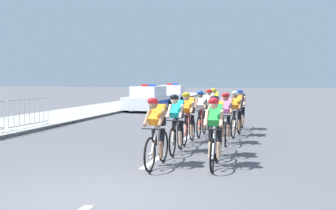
# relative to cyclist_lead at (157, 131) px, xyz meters

# --- Properties ---
(ground_plane) EXTENTS (160.00, 160.00, 0.00)m
(ground_plane) POSITION_rel_cyclist_lead_xyz_m (-0.24, -2.45, -0.79)
(ground_plane) COLOR #56565B
(sidewalk_slab) EXTENTS (3.96, 60.00, 0.12)m
(sidewalk_slab) POSITION_rel_cyclist_lead_xyz_m (-7.80, 11.55, -0.73)
(sidewalk_slab) COLOR #A3A099
(sidewalk_slab) RESTS_ON ground
(kerb_edge) EXTENTS (0.16, 60.00, 0.13)m
(kerb_edge) POSITION_rel_cyclist_lead_xyz_m (-5.90, 11.55, -0.72)
(kerb_edge) COLOR #9E9E99
(kerb_edge) RESTS_ON ground
(lane_markings_centre) EXTENTS (0.14, 21.60, 0.01)m
(lane_markings_centre) POSITION_rel_cyclist_lead_xyz_m (-0.24, 6.50, -0.78)
(lane_markings_centre) COLOR white
(lane_markings_centre) RESTS_ON ground
(cyclist_lead) EXTENTS (0.42, 1.72, 1.56)m
(cyclist_lead) POSITION_rel_cyclist_lead_xyz_m (0.00, 0.00, 0.00)
(cyclist_lead) COLOR black
(cyclist_lead) RESTS_ON ground
(cyclist_second) EXTENTS (0.43, 1.72, 1.56)m
(cyclist_second) POSITION_rel_cyclist_lead_xyz_m (1.22, 0.28, 0.00)
(cyclist_second) COLOR black
(cyclist_second) RESTS_ON ground
(cyclist_third) EXTENTS (0.42, 1.72, 1.56)m
(cyclist_third) POSITION_rel_cyclist_lead_xyz_m (0.03, 1.66, 0.00)
(cyclist_third) COLOR black
(cyclist_third) RESTS_ON ground
(cyclist_fourth) EXTENTS (0.42, 1.72, 1.56)m
(cyclist_fourth) POSITION_rel_cyclist_lead_xyz_m (1.09, 1.40, 0.00)
(cyclist_fourth) COLOR black
(cyclist_fourth) RESTS_ON ground
(cyclist_fifth) EXTENTS (0.42, 1.72, 1.56)m
(cyclist_fifth) POSITION_rel_cyclist_lead_xyz_m (0.01, 3.18, 0.00)
(cyclist_fifth) COLOR black
(cyclist_fifth) RESTS_ON ground
(cyclist_sixth) EXTENTS (0.45, 1.72, 1.56)m
(cyclist_sixth) POSITION_rel_cyclist_lead_xyz_m (1.10, 3.33, 0.00)
(cyclist_sixth) COLOR black
(cyclist_sixth) RESTS_ON ground
(cyclist_seventh) EXTENTS (0.42, 1.72, 1.56)m
(cyclist_seventh) POSITION_rel_cyclist_lead_xyz_m (0.13, 4.76, 0.00)
(cyclist_seventh) COLOR black
(cyclist_seventh) RESTS_ON ground
(cyclist_eighth) EXTENTS (0.45, 1.72, 1.56)m
(cyclist_eighth) POSITION_rel_cyclist_lead_xyz_m (1.27, 4.94, 0.00)
(cyclist_eighth) COLOR black
(cyclist_eighth) RESTS_ON ground
(cyclist_ninth) EXTENTS (0.45, 1.72, 1.56)m
(cyclist_ninth) POSITION_rel_cyclist_lead_xyz_m (0.09, 6.63, 0.00)
(cyclist_ninth) COLOR black
(cyclist_ninth) RESTS_ON ground
(cyclist_tenth) EXTENTS (0.43, 1.72, 1.56)m
(cyclist_tenth) POSITION_rel_cyclist_lead_xyz_m (1.28, 6.61, 0.00)
(cyclist_tenth) COLOR black
(cyclist_tenth) RESTS_ON ground
(cyclist_eleventh) EXTENTS (0.42, 1.72, 1.56)m
(cyclist_eleventh) POSITION_rel_cyclist_lead_xyz_m (0.08, 8.04, 0.00)
(cyclist_eleventh) COLOR black
(cyclist_eleventh) RESTS_ON ground
(police_car_nearest) EXTENTS (2.21, 4.50, 1.59)m
(police_car_nearest) POSITION_rel_cyclist_lead_xyz_m (-4.77, 13.97, -0.11)
(police_car_nearest) COLOR silver
(police_car_nearest) RESTS_ON ground
(police_car_second) EXTENTS (2.26, 4.52, 1.59)m
(police_car_second) POSITION_rel_cyclist_lead_xyz_m (-4.77, 19.64, -0.11)
(police_car_second) COLOR white
(police_car_second) RESTS_ON ground
(crowd_barrier_rear) EXTENTS (0.56, 2.32, 1.07)m
(crowd_barrier_rear) POSITION_rel_cyclist_lead_xyz_m (-6.30, 4.36, -0.14)
(crowd_barrier_rear) COLOR #B7BABF
(crowd_barrier_rear) RESTS_ON sidewalk_slab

